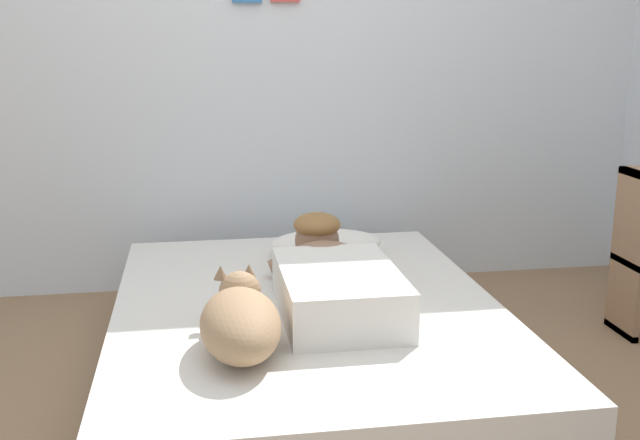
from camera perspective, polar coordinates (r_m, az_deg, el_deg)
name	(u,v)px	position (r m, az deg, el deg)	size (l,w,h in m)	color
ground_plane	(315,415)	(2.80, -0.37, -14.39)	(12.00, 12.00, 0.00)	#8C6B4C
back_wall	(268,48)	(4.01, -3.95, 12.73)	(4.00, 0.12, 2.50)	silver
bed	(307,341)	(3.00, -0.96, -9.08)	(1.50, 2.01, 0.32)	#4C4742
pillow	(326,243)	(3.55, 0.48, -1.74)	(0.52, 0.32, 0.11)	white
person_lying	(332,277)	(2.91, 0.91, -4.27)	(0.43, 0.92, 0.27)	silver
dog	(240,320)	(2.50, -5.99, -7.45)	(0.26, 0.57, 0.21)	#9E7A56
coffee_cup	(313,258)	(3.38, -0.52, -2.84)	(0.12, 0.09, 0.07)	teal
cell_phone	(338,300)	(2.95, 1.33, -6.04)	(0.07, 0.14, 0.01)	black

